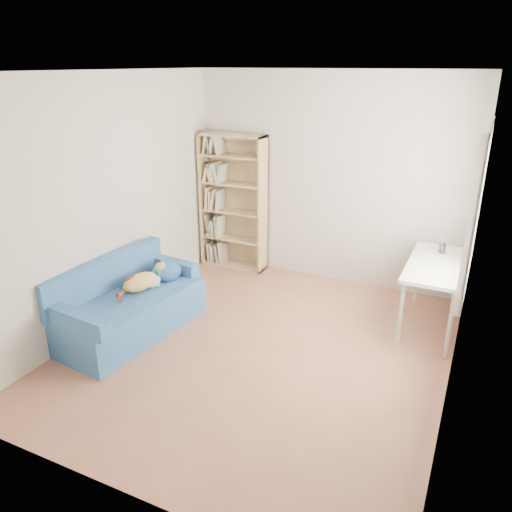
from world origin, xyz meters
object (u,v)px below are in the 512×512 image
Objects in this scene: pen_cup at (443,247)px; sofa at (130,305)px; bookshelf at (233,208)px; desk at (436,270)px.

sofa is at bearing -148.41° from pen_cup.
bookshelf reaches higher than pen_cup.
sofa is at bearing -93.60° from bookshelf.
bookshelf reaches higher than sofa.
sofa is 3.19m from desk.
bookshelf is at bearing 92.50° from sofa.
sofa is 10.85× the size of pen_cup.
sofa is 1.38× the size of desk.
desk is 7.86× the size of pen_cup.
bookshelf is at bearing 172.91° from pen_cup.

